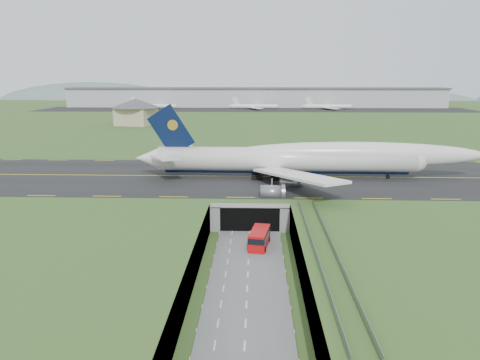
{
  "coord_description": "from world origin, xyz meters",
  "views": [
    {
      "loc": [
        1.16,
        -81.7,
        30.85
      ],
      "look_at": [
        -2.39,
        20.0,
        8.09
      ],
      "focal_mm": 35.0,
      "sensor_mm": 36.0,
      "label": 1
    }
  ],
  "objects": [
    {
      "name": "ground",
      "position": [
        0.0,
        0.0,
        0.0
      ],
      "size": [
        900.0,
        900.0,
        0.0
      ],
      "primitive_type": "plane",
      "color": "#315923",
      "rests_on": "ground"
    },
    {
      "name": "tunnel_portal",
      "position": [
        0.0,
        16.71,
        3.33
      ],
      "size": [
        17.0,
        22.3,
        6.0
      ],
      "color": "gray",
      "rests_on": "ground"
    },
    {
      "name": "cargo_terminal",
      "position": [
        -0.08,
        299.41,
        13.96
      ],
      "size": [
        320.0,
        67.0,
        15.6
      ],
      "color": "#B2B2B2",
      "rests_on": "ground"
    },
    {
      "name": "trench_road",
      "position": [
        0.0,
        -7.5,
        0.1
      ],
      "size": [
        12.0,
        75.0,
        0.2
      ],
      "primitive_type": "cube",
      "color": "slate",
      "rests_on": "ground"
    },
    {
      "name": "shuttle_tram",
      "position": [
        1.9,
        -0.46,
        1.79
      ],
      "size": [
        4.27,
        8.4,
        3.26
      ],
      "rotation": [
        0.0,
        0.0,
        -0.16
      ],
      "color": "red",
      "rests_on": "ground"
    },
    {
      "name": "distant_hills",
      "position": [
        64.38,
        430.0,
        -4.0
      ],
      "size": [
        700.0,
        91.0,
        60.0
      ],
      "color": "slate",
      "rests_on": "ground"
    },
    {
      "name": "jumbo_jet",
      "position": [
        14.33,
        31.56,
        11.02
      ],
      "size": [
        85.54,
        56.62,
        18.73
      ],
      "rotation": [
        0.0,
        0.0,
        -0.01
      ],
      "color": "silver",
      "rests_on": "ground"
    },
    {
      "name": "guideway",
      "position": [
        11.0,
        -19.11,
        5.32
      ],
      "size": [
        3.0,
        53.0,
        7.05
      ],
      "color": "#A8A8A3",
      "rests_on": "ground"
    },
    {
      "name": "taxiway",
      "position": [
        0.0,
        33.0,
        6.09
      ],
      "size": [
        800.0,
        44.0,
        0.18
      ],
      "primitive_type": "cube",
      "color": "black",
      "rests_on": "airfield_deck"
    },
    {
      "name": "airfield_deck",
      "position": [
        0.0,
        0.0,
        3.0
      ],
      "size": [
        800.0,
        800.0,
        6.0
      ],
      "primitive_type": "cube",
      "color": "gray",
      "rests_on": "ground"
    },
    {
      "name": "service_building",
      "position": [
        -60.4,
        156.87,
        13.96
      ],
      "size": [
        29.79,
        29.79,
        13.44
      ],
      "rotation": [
        0.0,
        0.0,
        -0.24
      ],
      "color": "tan",
      "rests_on": "ground"
    }
  ]
}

